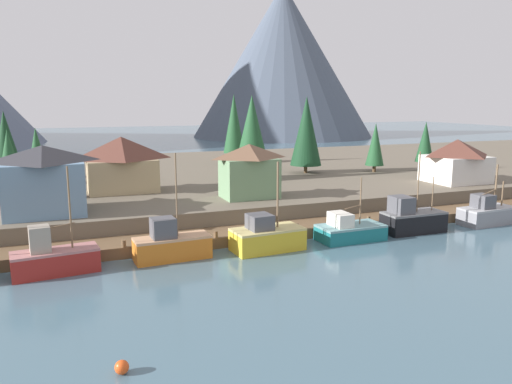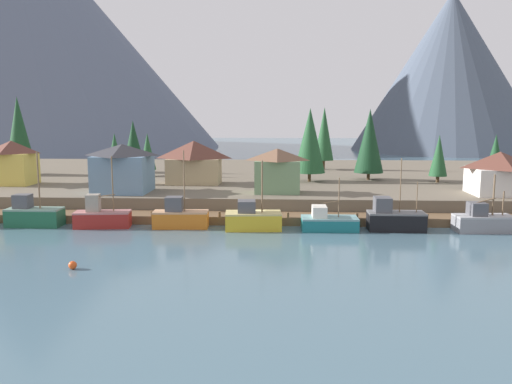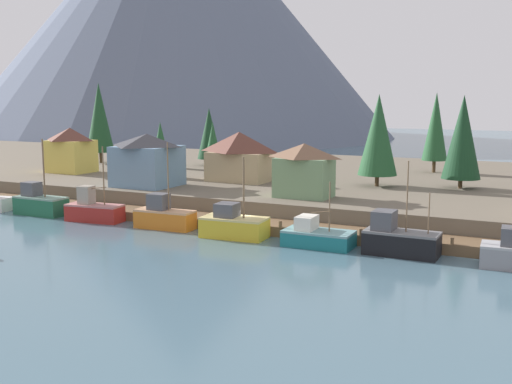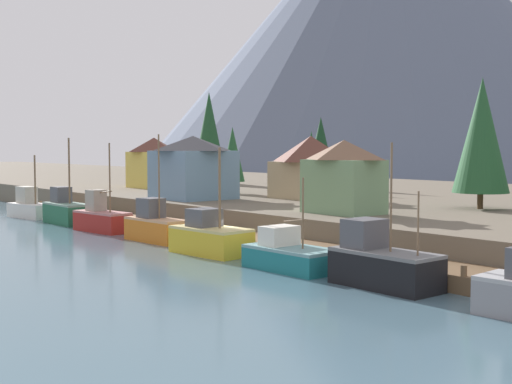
{
  "view_description": "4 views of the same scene",
  "coord_description": "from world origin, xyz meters",
  "px_view_note": "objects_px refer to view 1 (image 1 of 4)",
  "views": [
    {
      "loc": [
        -16.25,
        -41.07,
        13.04
      ],
      "look_at": [
        0.53,
        1.95,
        4.54
      ],
      "focal_mm": 34.94,
      "sensor_mm": 36.0,
      "label": 1
    },
    {
      "loc": [
        3.37,
        -60.54,
        13.06
      ],
      "look_at": [
        0.2,
        2.32,
        3.65
      ],
      "focal_mm": 37.21,
      "sensor_mm": 36.0,
      "label": 2
    },
    {
      "loc": [
        28.1,
        -53.55,
        13.32
      ],
      "look_at": [
        0.78,
        1.44,
        4.03
      ],
      "focal_mm": 43.75,
      "sensor_mm": 36.0,
      "label": 3
    },
    {
      "loc": [
        40.92,
        -31.64,
        7.91
      ],
      "look_at": [
        -1.17,
        3.47,
        4.28
      ],
      "focal_mm": 48.65,
      "sensor_mm": 36.0,
      "label": 4
    }
  ],
  "objects_px": {
    "channel_buoy": "(122,367)",
    "house_tan": "(122,164)",
    "fishing_boat_yellow": "(267,237)",
    "conifer_far_right": "(9,159)",
    "conifer_back_left": "(252,132)",
    "conifer_centre": "(234,124)",
    "fishing_boat_grey": "(487,213)",
    "fishing_boat_teal": "(349,231)",
    "fishing_boat_black": "(412,219)",
    "conifer_near_left": "(306,131)",
    "fishing_boat_red": "(54,259)",
    "conifer_near_right": "(375,144)",
    "conifer_far_left": "(6,142)",
    "house_white": "(456,160)",
    "conifer_mid_right": "(425,142)",
    "conifer_back_right": "(37,152)",
    "house_blue": "(44,179)",
    "fishing_boat_orange": "(171,244)",
    "house_green": "(249,170)"
  },
  "relations": [
    {
      "from": "fishing_boat_yellow",
      "to": "conifer_far_right",
      "type": "height_order",
      "value": "conifer_far_right"
    },
    {
      "from": "house_green",
      "to": "channel_buoy",
      "type": "relative_size",
      "value": 8.84
    },
    {
      "from": "fishing_boat_orange",
      "to": "conifer_near_left",
      "type": "bearing_deg",
      "value": 42.02
    },
    {
      "from": "channel_buoy",
      "to": "fishing_boat_orange",
      "type": "bearing_deg",
      "value": 70.54
    },
    {
      "from": "conifer_back_right",
      "to": "conifer_centre",
      "type": "distance_m",
      "value": 32.74
    },
    {
      "from": "conifer_near_left",
      "to": "conifer_near_right",
      "type": "xyz_separation_m",
      "value": [
        10.09,
        -2.74,
        -2.05
      ]
    },
    {
      "from": "conifer_back_left",
      "to": "conifer_centre",
      "type": "bearing_deg",
      "value": 78.78
    },
    {
      "from": "channel_buoy",
      "to": "house_tan",
      "type": "bearing_deg",
      "value": 83.11
    },
    {
      "from": "fishing_boat_grey",
      "to": "conifer_mid_right",
      "type": "height_order",
      "value": "conifer_mid_right"
    },
    {
      "from": "fishing_boat_grey",
      "to": "fishing_boat_teal",
      "type": "bearing_deg",
      "value": 176.55
    },
    {
      "from": "house_tan",
      "to": "conifer_far_right",
      "type": "xyz_separation_m",
      "value": [
        -11.64,
        -1.06,
        1.17
      ]
    },
    {
      "from": "house_white",
      "to": "house_green",
      "type": "relative_size",
      "value": 1.19
    },
    {
      "from": "conifer_mid_right",
      "to": "conifer_far_right",
      "type": "distance_m",
      "value": 56.53
    },
    {
      "from": "conifer_near_left",
      "to": "conifer_mid_right",
      "type": "height_order",
      "value": "conifer_near_left"
    },
    {
      "from": "conifer_far_left",
      "to": "fishing_boat_grey",
      "type": "bearing_deg",
      "value": -35.29
    },
    {
      "from": "conifer_far_left",
      "to": "fishing_boat_orange",
      "type": "bearing_deg",
      "value": -66.58
    },
    {
      "from": "fishing_boat_teal",
      "to": "conifer_centre",
      "type": "bearing_deg",
      "value": 85.25
    },
    {
      "from": "fishing_boat_red",
      "to": "house_tan",
      "type": "bearing_deg",
      "value": 62.49
    },
    {
      "from": "conifer_near_left",
      "to": "conifer_back_left",
      "type": "bearing_deg",
      "value": -164.06
    },
    {
      "from": "house_green",
      "to": "fishing_boat_yellow",
      "type": "bearing_deg",
      "value": -103.1
    },
    {
      "from": "conifer_near_right",
      "to": "conifer_far_left",
      "type": "relative_size",
      "value": 0.79
    },
    {
      "from": "fishing_boat_black",
      "to": "conifer_mid_right",
      "type": "height_order",
      "value": "conifer_mid_right"
    },
    {
      "from": "fishing_boat_red",
      "to": "fishing_boat_grey",
      "type": "relative_size",
      "value": 1.28
    },
    {
      "from": "conifer_near_left",
      "to": "conifer_mid_right",
      "type": "relative_size",
      "value": 1.5
    },
    {
      "from": "fishing_boat_teal",
      "to": "conifer_near_left",
      "type": "xyz_separation_m",
      "value": [
        8.52,
        25.94,
        7.74
      ]
    },
    {
      "from": "conifer_near_left",
      "to": "conifer_back_right",
      "type": "xyz_separation_m",
      "value": [
        -36.32,
        3.13,
        -2.02
      ]
    },
    {
      "from": "fishing_boat_teal",
      "to": "house_white",
      "type": "height_order",
      "value": "house_white"
    },
    {
      "from": "house_white",
      "to": "conifer_mid_right",
      "type": "bearing_deg",
      "value": 71.86
    },
    {
      "from": "house_white",
      "to": "conifer_back_left",
      "type": "distance_m",
      "value": 27.04
    },
    {
      "from": "fishing_boat_red",
      "to": "fishing_boat_orange",
      "type": "bearing_deg",
      "value": -5.07
    },
    {
      "from": "conifer_far_left",
      "to": "conifer_back_left",
      "type": "bearing_deg",
      "value": -20.37
    },
    {
      "from": "house_green",
      "to": "conifer_centre",
      "type": "bearing_deg",
      "value": 74.25
    },
    {
      "from": "fishing_boat_black",
      "to": "conifer_centre",
      "type": "xyz_separation_m",
      "value": [
        -4.82,
        40.83,
        7.85
      ]
    },
    {
      "from": "fishing_boat_yellow",
      "to": "house_blue",
      "type": "xyz_separation_m",
      "value": [
        -18.04,
        10.99,
        4.57
      ]
    },
    {
      "from": "fishing_boat_teal",
      "to": "house_green",
      "type": "height_order",
      "value": "house_green"
    },
    {
      "from": "fishing_boat_grey",
      "to": "channel_buoy",
      "type": "distance_m",
      "value": 43.12
    },
    {
      "from": "fishing_boat_red",
      "to": "conifer_back_right",
      "type": "relative_size",
      "value": 1.13
    },
    {
      "from": "house_blue",
      "to": "conifer_back_right",
      "type": "xyz_separation_m",
      "value": [
        -1.26,
        18.2,
        0.86
      ]
    },
    {
      "from": "conifer_near_left",
      "to": "conifer_mid_right",
      "type": "xyz_separation_m",
      "value": [
        17.88,
        -4.39,
        -1.78
      ]
    },
    {
      "from": "house_blue",
      "to": "conifer_mid_right",
      "type": "height_order",
      "value": "conifer_mid_right"
    },
    {
      "from": "house_blue",
      "to": "channel_buoy",
      "type": "height_order",
      "value": "house_blue"
    },
    {
      "from": "conifer_near_left",
      "to": "conifer_mid_right",
      "type": "bearing_deg",
      "value": -13.81
    },
    {
      "from": "house_green",
      "to": "conifer_back_right",
      "type": "distance_m",
      "value": 28.29
    },
    {
      "from": "fishing_boat_teal",
      "to": "house_blue",
      "type": "relative_size",
      "value": 0.85
    },
    {
      "from": "fishing_boat_grey",
      "to": "conifer_far_right",
      "type": "xyz_separation_m",
      "value": [
        -47.14,
        18.67,
        5.81
      ]
    },
    {
      "from": "conifer_near_right",
      "to": "channel_buoy",
      "type": "xyz_separation_m",
      "value": [
        -41.41,
        -39.52,
        -6.28
      ]
    },
    {
      "from": "house_tan",
      "to": "fishing_boat_red",
      "type": "bearing_deg",
      "value": -110.86
    },
    {
      "from": "fishing_boat_red",
      "to": "conifer_far_right",
      "type": "height_order",
      "value": "conifer_far_right"
    },
    {
      "from": "house_blue",
      "to": "conifer_near_right",
      "type": "relative_size",
      "value": 1.01
    },
    {
      "from": "conifer_far_right",
      "to": "conifer_near_left",
      "type": "bearing_deg",
      "value": 10.54
    }
  ]
}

